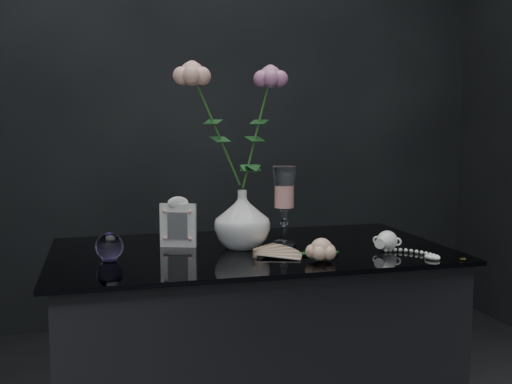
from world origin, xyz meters
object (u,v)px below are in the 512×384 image
object	(u,v)px
wine_glass	(284,206)
paperweight	(109,246)
vase	(242,219)
loose_rose	(321,250)
picture_frame	(178,222)
pearl_jar	(387,240)

from	to	relation	value
wine_glass	paperweight	size ratio (longest dim) A/B	3.18
vase	loose_rose	xyz separation A→B (m)	(0.15, -0.20, -0.05)
picture_frame	paperweight	xyz separation A→B (m)	(-0.18, -0.12, -0.04)
vase	loose_rose	size ratio (longest dim) A/B	0.94
pearl_jar	picture_frame	bearing A→B (deg)	-161.31
paperweight	loose_rose	bearing A→B (deg)	-15.82
paperweight	picture_frame	bearing A→B (deg)	32.53
loose_rose	pearl_jar	xyz separation A→B (m)	(0.21, 0.07, -0.00)
wine_glass	pearl_jar	bearing A→B (deg)	-31.42
picture_frame	loose_rose	world-z (taller)	picture_frame
vase	paperweight	world-z (taller)	vase
paperweight	loose_rose	xyz separation A→B (m)	(0.50, -0.14, -0.01)
loose_rose	pearl_jar	bearing A→B (deg)	1.60
loose_rose	vase	bearing A→B (deg)	109.65
picture_frame	paperweight	bearing A→B (deg)	-126.29
picture_frame	loose_rose	xyz separation A→B (m)	(0.32, -0.26, -0.04)
loose_rose	paperweight	bearing A→B (deg)	146.83
wine_glass	vase	bearing A→B (deg)	-171.13
vase	picture_frame	bearing A→B (deg)	160.30
picture_frame	paperweight	world-z (taller)	picture_frame
vase	wine_glass	bearing A→B (deg)	8.87
vase	paperweight	distance (m)	0.36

